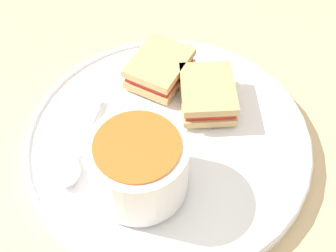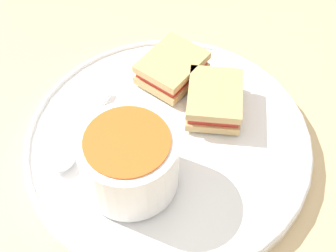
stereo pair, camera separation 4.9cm
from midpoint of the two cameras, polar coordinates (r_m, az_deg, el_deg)
name	(u,v)px [view 1 (the left image)]	position (r m, az deg, el deg)	size (l,w,h in m)	color
ground_plane	(168,147)	(0.52, -2.68, -2.80)	(2.40, 2.40, 0.00)	#D1B27F
plate	(168,142)	(0.52, -2.73, -2.12)	(0.31, 0.31, 0.02)	white
soup_bowl	(139,165)	(0.45, -6.75, -5.01)	(0.10, 0.10, 0.07)	white
spoon	(72,166)	(0.50, -14.45, -4.88)	(0.06, 0.12, 0.01)	silver
sandwich_half_near	(207,94)	(0.53, 2.18, 3.76)	(0.09, 0.09, 0.03)	tan
sandwich_half_far	(160,68)	(0.55, -3.60, 6.91)	(0.07, 0.08, 0.03)	tan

